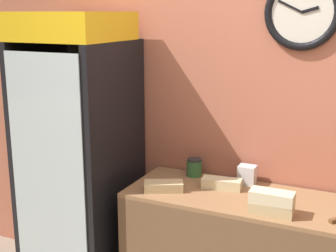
# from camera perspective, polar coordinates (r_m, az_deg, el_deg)

# --- Properties ---
(wall_back) EXTENTS (5.20, 0.10, 2.70)m
(wall_back) POSITION_cam_1_polar(r_m,az_deg,el_deg) (3.04, 12.14, 1.64)
(wall_back) COLOR #B7664C
(wall_back) RESTS_ON ground_plane
(beverage_cooler) EXTENTS (0.65, 0.69, 1.98)m
(beverage_cooler) POSITION_cam_1_polar(r_m,az_deg,el_deg) (3.28, -10.30, -2.55)
(beverage_cooler) COLOR black
(beverage_cooler) RESTS_ON ground_plane
(sandwich_stack_bottom) EXTENTS (0.24, 0.12, 0.07)m
(sandwich_stack_bottom) POSITION_cam_1_polar(r_m,az_deg,el_deg) (2.65, 12.48, -9.78)
(sandwich_stack_bottom) COLOR tan
(sandwich_stack_bottom) RESTS_ON prep_counter
(sandwich_stack_middle) EXTENTS (0.24, 0.11, 0.07)m
(sandwich_stack_middle) POSITION_cam_1_polar(r_m,az_deg,el_deg) (2.63, 12.56, -8.46)
(sandwich_stack_middle) COLOR beige
(sandwich_stack_middle) RESTS_ON sandwich_stack_bottom
(sandwich_flat_left) EXTENTS (0.26, 0.13, 0.06)m
(sandwich_flat_left) POSITION_cam_1_polar(r_m,az_deg,el_deg) (2.97, 6.55, -6.97)
(sandwich_flat_left) COLOR beige
(sandwich_flat_left) RESTS_ON prep_counter
(sandwich_flat_right) EXTENTS (0.26, 0.21, 0.06)m
(sandwich_flat_right) POSITION_cam_1_polar(r_m,az_deg,el_deg) (2.91, -0.54, -7.35)
(sandwich_flat_right) COLOR tan
(sandwich_flat_right) RESTS_ON prep_counter
(condiment_jar) EXTENTS (0.10, 0.10, 0.12)m
(condiment_jar) POSITION_cam_1_polar(r_m,az_deg,el_deg) (3.16, 3.22, -5.07)
(condiment_jar) COLOR #336B38
(condiment_jar) RESTS_ON prep_counter
(napkin_dispenser) EXTENTS (0.11, 0.09, 0.12)m
(napkin_dispenser) POSITION_cam_1_polar(r_m,az_deg,el_deg) (3.06, 9.62, -5.87)
(napkin_dispenser) COLOR silver
(napkin_dispenser) RESTS_ON prep_counter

